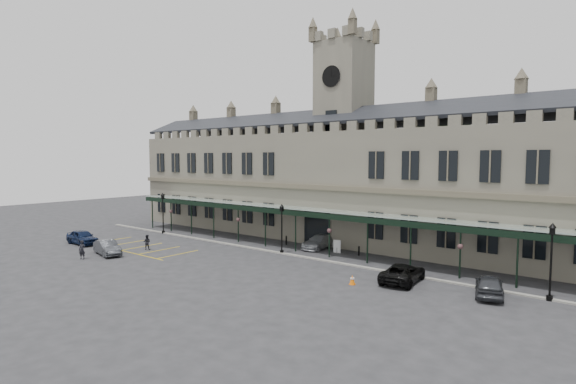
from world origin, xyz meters
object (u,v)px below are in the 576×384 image
Objects in this scene: car_taxi at (320,241)px; lamp_post_left at (163,209)px; sign_board at (337,247)px; person_a at (82,250)px; station_building at (343,183)px; lamp_post_right at (551,255)px; person_b at (147,242)px; car_van at (403,273)px; car_left_b at (107,248)px; car_left_a at (82,237)px; lamp_post_mid at (282,224)px; traffic_cone at (352,280)px; car_right_a at (489,285)px; clock_tower at (344,124)px.

lamp_post_left is at bearing -166.41° from car_taxi.
sign_board is 0.72× the size of person_a.
lamp_post_right is at bearing -25.18° from station_building.
person_b is at bearing -168.68° from lamp_post_right.
car_taxi is 13.63m from car_van.
station_building is 11.94× the size of lamp_post_left.
sign_board is at bearing 17.36° from person_a.
car_left_b reaches higher than car_van.
lamp_post_left is 9.93m from car_left_a.
lamp_post_mid is 3.86× the size of sign_board.
lamp_post_right reaches higher than car_left_b.
lamp_post_left is at bearing 86.45° from person_a.
person_a is at bearing -146.03° from sign_board.
sign_board is at bearing 9.53° from lamp_post_left.
car_taxi is (21.18, 14.20, -0.07)m from car_left_a.
lamp_post_left is at bearing 41.72° from car_left_b.
lamp_post_left reaches higher than car_taxi.
lamp_post_right is 13.16m from traffic_cone.
person_a is at bearing 17.27° from car_van.
car_van is at bearing -43.60° from station_building.
lamp_post_right is at bearing 153.86° from person_b.
lamp_post_left is at bearing -9.40° from car_van.
sign_board is 0.29× the size of car_right_a.
car_taxi is (-2.55, 0.75, 0.09)m from sign_board.
lamp_post_left is 18.77m from lamp_post_mid.
clock_tower is at bearing 100.31° from car_taxi.
clock_tower is at bearing 32.87° from person_a.
lamp_post_mid is at bearing 173.45° from person_b.
station_building is at bearing -47.85° from car_right_a.
station_building is 22.08m from person_b.
lamp_post_left is at bearing 170.73° from traffic_cone.
clock_tower is 24.15m from lamp_post_left.
lamp_post_left is 30.10m from traffic_cone.
clock_tower is at bearing 154.64° from lamp_post_right.
sign_board is (-6.83, 8.65, 0.27)m from traffic_cone.
car_left_a is (-20.18, -20.20, -12.34)m from clock_tower.
lamp_post_mid is 2.79× the size of person_a.
car_left_b and car_taxi have the same top height.
clock_tower reaches higher than station_building.
station_building is 34.48× the size of person_a.
clock_tower is 19.67× the size of sign_board.
car_taxi is at bearing 23.28° from person_a.
clock_tower is at bearing -48.04° from car_right_a.
clock_tower is 24.71m from person_b.
car_left_b is (-13.13, -21.24, -5.76)m from station_building.
sign_board is at bearing 42.61° from lamp_post_mid.
car_left_b is (-13.13, -21.33, -12.41)m from clock_tower.
car_van is (2.62, 2.93, 0.35)m from traffic_cone.
lamp_post_right is (41.54, -0.02, 0.06)m from lamp_post_left.
car_left_a is 8.32m from person_b.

